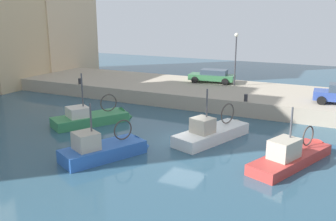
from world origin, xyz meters
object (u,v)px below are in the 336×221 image
Objects in this scene: fishing_boat_green at (95,121)px; fishing_boat_red at (294,160)px; mooring_bollard_south at (246,98)px; mooring_bollard_mid at (80,81)px; parked_car_green at (212,76)px; quay_streetlamp at (236,51)px; fishing_boat_white at (215,137)px; fishing_boat_blue at (108,154)px.

fishing_boat_green reaches higher than fishing_boat_red.
mooring_bollard_south is at bearing 30.96° from fishing_boat_red.
parked_car_green is at bearing -60.64° from mooring_bollard_mid.
mooring_bollard_south is at bearing -155.76° from quay_streetlamp.
fishing_boat_white is at bearing -86.76° from fishing_boat_green.
fishing_boat_blue reaches higher than mooring_bollard_south.
fishing_boat_blue is (-5.49, 4.42, 0.01)m from fishing_boat_white.
quay_streetlamp is at bearing -29.20° from fishing_boat_green.
fishing_boat_red is 12.49× the size of mooring_bollard_south.
quay_streetlamp reaches higher than parked_car_green.
fishing_boat_red is 17.18m from parked_car_green.
fishing_boat_green is at bearing 125.06° from mooring_bollard_south.
fishing_boat_green is 14.17m from fishing_boat_red.
fishing_boat_green reaches higher than parked_car_green.
fishing_boat_green is at bearing 93.24° from fishing_boat_white.
fishing_boat_white is at bearing -38.85° from fishing_boat_blue.
fishing_boat_white is at bearing -159.73° from parked_car_green.
mooring_bollard_south is at bearing -54.94° from fishing_boat_green.
fishing_boat_red is 15.95m from quay_streetlamp.
fishing_boat_green is at bearing -134.84° from mooring_bollard_mid.
mooring_bollard_south is (6.58, -9.38, 1.36)m from fishing_boat_green.
parked_car_green is 3.55m from quay_streetlamp.
mooring_bollard_mid is (7.88, 20.73, 1.32)m from fishing_boat_red.
fishing_boat_red is at bearing -145.67° from parked_car_green.
parked_car_green is (14.12, 9.64, 1.71)m from fishing_boat_red.
fishing_boat_blue is at bearing 111.14° from fishing_boat_red.
quay_streetlamp reaches higher than mooring_bollard_south.
fishing_boat_red is (-1.30, -14.11, 0.05)m from fishing_boat_green.
mooring_bollard_south is 0.11× the size of quay_streetlamp.
quay_streetlamp is at bearing 28.26° from fishing_boat_red.
fishing_boat_white is 13.24m from parked_car_green.
fishing_boat_red is 1.21× the size of fishing_boat_blue.
fishing_boat_white is 12.68m from quay_streetlamp.
fishing_boat_white is 1.37× the size of quay_streetlamp.
mooring_bollard_south is at bearing -22.50° from fishing_boat_blue.
mooring_bollard_mid is (6.07, 15.63, 1.35)m from fishing_boat_white.
quay_streetlamp is (-0.59, -2.37, 2.58)m from parked_car_green.
fishing_boat_blue is (-3.68, 9.52, -0.02)m from fishing_boat_red.
fishing_boat_blue is 1.26× the size of parked_car_green.
fishing_boat_white is at bearing -111.22° from mooring_bollard_mid.
quay_streetlamp is (13.53, 7.27, 4.30)m from fishing_boat_red.
fishing_boat_white is 7.05m from fishing_boat_blue.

